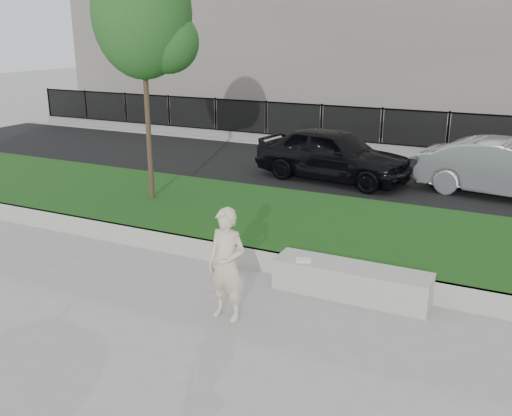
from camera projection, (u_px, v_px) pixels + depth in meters
The scene contains 13 objects.
ground at pixel (231, 293), 9.36m from camera, with size 90.00×90.00×0.00m, color gray.
grass_bank at pixel (299, 227), 11.87m from camera, with size 34.00×4.00×0.40m, color black.
grass_kerb at pixel (258, 260), 10.19m from camera, with size 34.00×0.08×0.40m, color #A9A69E.
street at pixel (370, 177), 16.64m from camera, with size 34.00×7.00×0.04m, color black.
far_pavement at pixel (403, 149), 20.48m from camera, with size 34.00×3.00×0.12m, color gray.
iron_fence at pixel (398, 140), 19.48m from camera, with size 32.00×0.30×1.50m.
building_facade at pixel (447, 9), 25.01m from camera, with size 34.00×10.00×10.00m, color slate.
stone_bench at pixel (351, 281), 9.19m from camera, with size 2.53×0.63×0.52m, color #A9A69E.
man at pixel (227, 265), 8.32m from camera, with size 0.62×0.41×1.70m, color beige.
book at pixel (304, 260), 9.31m from camera, with size 0.25×0.18×0.03m, color white.
young_tree at pixel (146, 18), 12.08m from camera, with size 2.23×2.13×5.46m.
car_dark at pixel (333, 154), 16.06m from camera, with size 1.78×4.42×1.51m, color black.
car_silver at pixel (507, 169), 14.46m from camera, with size 1.52×4.35×1.43m, color #999BA1.
Camera 1 is at (4.13, -7.47, 4.12)m, focal length 40.00 mm.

